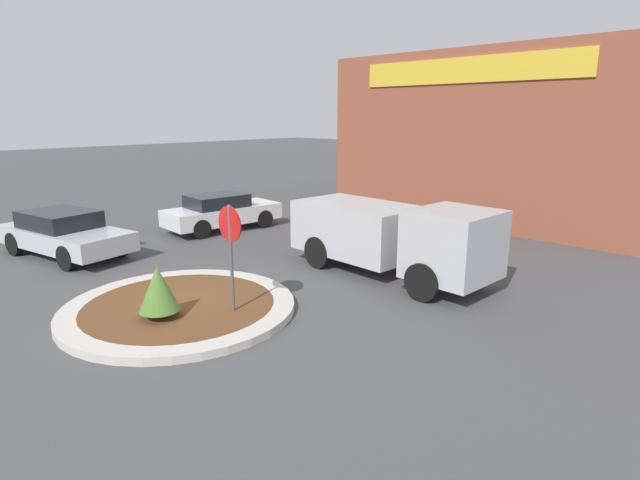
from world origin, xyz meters
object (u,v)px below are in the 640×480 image
(stop_sign, at_px, (230,241))
(parked_sedan_silver, at_px, (64,233))
(parked_sedan_white, at_px, (221,211))
(utility_truck, at_px, (390,235))

(stop_sign, relative_size, parked_sedan_silver, 0.51)
(parked_sedan_white, bearing_deg, utility_truck, -86.11)
(stop_sign, xyz_separation_m, parked_sedan_silver, (-7.65, -0.67, -0.99))
(parked_sedan_silver, distance_m, parked_sedan_white, 5.44)
(stop_sign, distance_m, parked_sedan_white, 8.67)
(stop_sign, relative_size, utility_truck, 0.42)
(parked_sedan_silver, xyz_separation_m, parked_sedan_white, (0.47, 5.42, -0.02))
(utility_truck, bearing_deg, stop_sign, -94.76)
(parked_sedan_silver, bearing_deg, stop_sign, -6.02)
(utility_truck, distance_m, parked_sedan_silver, 9.84)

